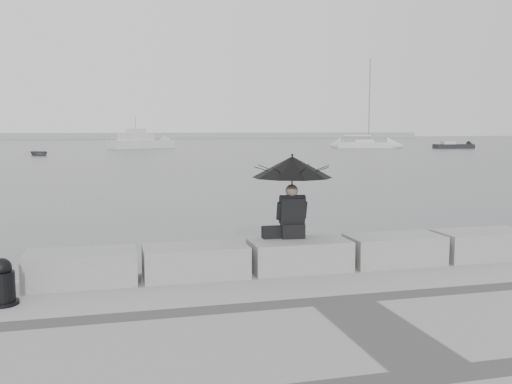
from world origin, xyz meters
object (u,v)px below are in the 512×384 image
object	(u,v)px
mooring_bollard	(2,286)
motor_cruiser	(142,142)
sailboat_right	(365,144)
seated_person	(292,175)
small_motorboat	(454,146)
dinghy	(39,153)

from	to	relation	value
mooring_bollard	motor_cruiser	xyz separation A→B (m)	(5.97, 75.11, 0.13)
mooring_bollard	sailboat_right	size ratio (longest dim) A/B	0.05
seated_person	small_motorboat	size ratio (longest dim) A/B	0.24
seated_person	dinghy	world-z (taller)	seated_person
seated_person	small_motorboat	bearing A→B (deg)	61.50
small_motorboat	seated_person	bearing A→B (deg)	-119.34
seated_person	sailboat_right	xyz separation A→B (m)	(33.25, 67.65, -1.51)
seated_person	mooring_bollard	bearing A→B (deg)	-159.37
mooring_bollard	motor_cruiser	distance (m)	75.35
sailboat_right	motor_cruiser	size ratio (longest dim) A/B	1.32
sailboat_right	dinghy	size ratio (longest dim) A/B	3.78
seated_person	sailboat_right	distance (m)	75.40
sailboat_right	motor_cruiser	bearing A→B (deg)	-164.15
seated_person	dinghy	size ratio (longest dim) A/B	0.41
sailboat_right	small_motorboat	world-z (taller)	sailboat_right
dinghy	mooring_bollard	bearing A→B (deg)	-109.21
motor_cruiser	small_motorboat	size ratio (longest dim) A/B	1.69
dinghy	small_motorboat	bearing A→B (deg)	-16.76
mooring_bollard	small_motorboat	distance (m)	79.97
sailboat_right	small_motorboat	size ratio (longest dim) A/B	2.24
small_motorboat	mooring_bollard	bearing A→B (deg)	-121.41
seated_person	mooring_bollard	world-z (taller)	seated_person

